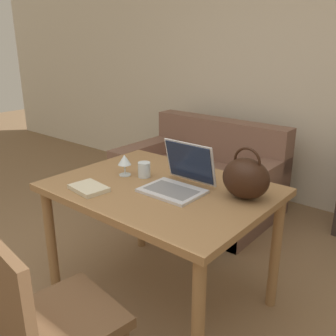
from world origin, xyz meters
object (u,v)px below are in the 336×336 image
drinking_glass (144,170)px  handbag (246,178)px  wine_glass (125,161)px  couch (200,181)px  laptop (180,177)px  chair (45,317)px

drinking_glass → handbag: (0.62, 0.11, 0.06)m
drinking_glass → wine_glass: 0.13m
couch → wine_glass: bearing=-76.0°
laptop → drinking_glass: size_ratio=3.57×
chair → drinking_glass: chair is taller
couch → laptop: bearing=-59.9°
couch → chair: bearing=-71.2°
chair → couch: size_ratio=0.62×
chair → wine_glass: (-0.41, 0.86, 0.36)m
laptop → handbag: handbag is taller
couch → wine_glass: 1.43m
drinking_glass → couch: bearing=109.4°
drinking_glass → laptop: bearing=-1.8°
couch → drinking_glass: drinking_glass is taller
laptop → wine_glass: 0.40m
chair → drinking_glass: size_ratio=9.67×
wine_glass → handbag: bearing=12.4°
chair → laptop: bearing=98.6°
wine_glass → chair: bearing=-64.6°
drinking_glass → handbag: 0.63m
laptop → chair: bearing=-89.0°
handbag → drinking_glass: bearing=-170.4°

